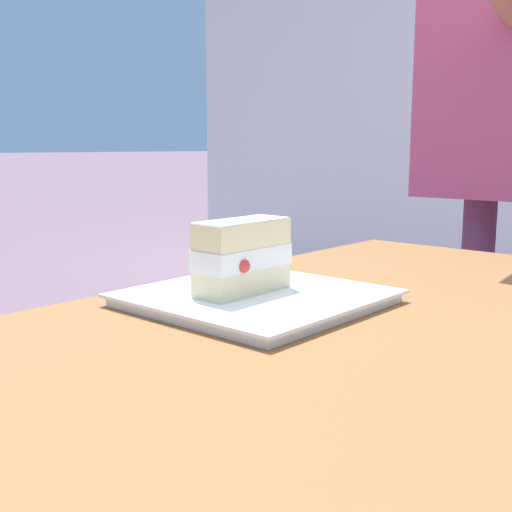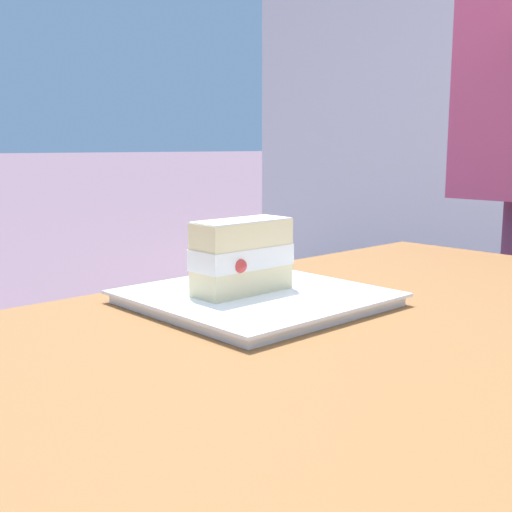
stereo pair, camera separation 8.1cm
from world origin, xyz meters
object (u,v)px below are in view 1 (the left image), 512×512
object	(u,v)px
dessert_plate	(256,298)
dessert_fork	(190,285)
cake_slice	(242,257)
patio_table	(447,451)

from	to	relation	value
dessert_plate	dessert_fork	world-z (taller)	dessert_plate
dessert_plate	cake_slice	size ratio (longest dim) A/B	2.14
cake_slice	dessert_fork	world-z (taller)	cake_slice
patio_table	dessert_plate	xyz separation A→B (m)	(0.02, -0.25, 0.13)
patio_table	dessert_plate	distance (m)	0.29
dessert_plate	dessert_fork	size ratio (longest dim) A/B	1.69
dessert_plate	dessert_fork	xyz separation A→B (m)	(-0.01, -0.13, -0.00)
patio_table	dessert_plate	size ratio (longest dim) A/B	4.15
cake_slice	patio_table	bearing A→B (deg)	96.83
dessert_plate	cake_slice	xyz separation A→B (m)	(0.01, -0.01, 0.05)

